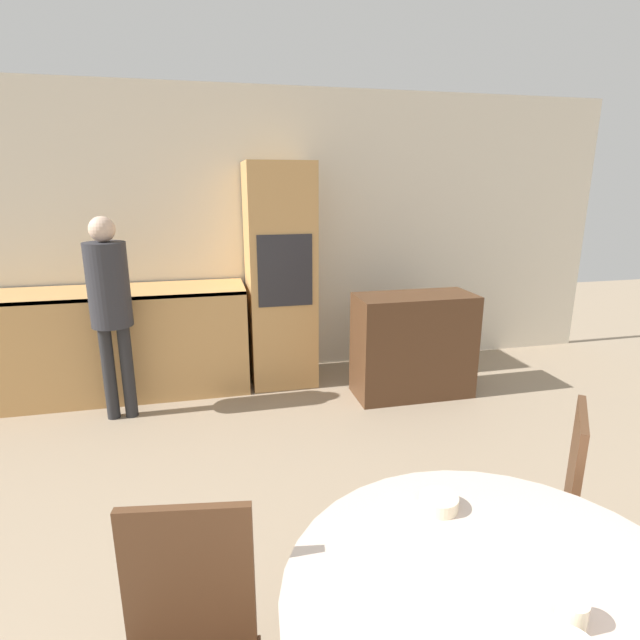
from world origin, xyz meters
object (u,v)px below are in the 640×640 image
object	(u,v)px
person_standing	(110,297)
oven_unit	(280,276)
chair_far_right	(545,498)
cup	(572,614)
sideboard	(413,345)
bowl_centre	(439,502)

from	to	relation	value
person_standing	oven_unit	bearing A→B (deg)	20.21
chair_far_right	cup	world-z (taller)	chair_far_right
oven_unit	cup	size ratio (longest dim) A/B	25.60
chair_far_right	oven_unit	bearing A→B (deg)	-127.76
chair_far_right	cup	bearing A→B (deg)	3.76
sideboard	bowl_centre	distance (m)	2.64
chair_far_right	bowl_centre	distance (m)	0.70
cup	bowl_centre	distance (m)	0.51
sideboard	bowl_centre	xyz separation A→B (m)	(-0.98, -2.44, 0.31)
oven_unit	sideboard	distance (m)	1.31
oven_unit	chair_far_right	bearing A→B (deg)	-76.27
chair_far_right	person_standing	size ratio (longest dim) A/B	0.59
sideboard	bowl_centre	bearing A→B (deg)	-111.88
oven_unit	sideboard	world-z (taller)	oven_unit
oven_unit	cup	xyz separation A→B (m)	(0.17, -3.53, -0.21)
oven_unit	sideboard	xyz separation A→B (m)	(1.05, -0.59, -0.54)
oven_unit	bowl_centre	world-z (taller)	oven_unit
oven_unit	bowl_centre	xyz separation A→B (m)	(0.07, -3.03, -0.23)
cup	chair_far_right	bearing A→B (deg)	55.24
sideboard	person_standing	size ratio (longest dim) A/B	0.64
chair_far_right	bowl_centre	bearing A→B (deg)	-30.83
chair_far_right	cup	size ratio (longest dim) A/B	12.00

